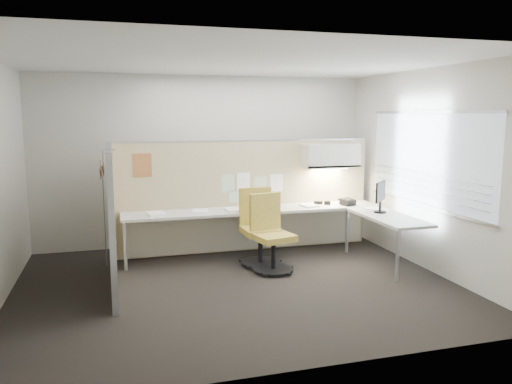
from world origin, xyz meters
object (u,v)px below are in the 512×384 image
object	(u,v)px
chair_left	(271,236)
chair_right	(259,229)
phone	(347,202)
desk	(278,218)
monitor	(381,195)

from	to	relation	value
chair_left	chair_right	size ratio (longest dim) A/B	0.97
chair_right	phone	size ratio (longest dim) A/B	4.24
desk	phone	distance (m)	1.20
monitor	desk	bearing A→B (deg)	109.46
desk	phone	size ratio (longest dim) A/B	15.59
desk	chair_left	xyz separation A→B (m)	(-0.32, -0.66, -0.11)
chair_left	chair_right	xyz separation A→B (m)	(-0.07, 0.37, 0.01)
monitor	chair_left	bearing A→B (deg)	135.13
chair_right	phone	world-z (taller)	chair_right
desk	phone	world-z (taller)	phone
chair_left	phone	bearing A→B (deg)	11.80
desk	chair_right	size ratio (longest dim) A/B	3.68
chair_right	monitor	bearing A→B (deg)	-14.10
monitor	phone	xyz separation A→B (m)	(-0.19, 0.69, -0.21)
monitor	phone	bearing A→B (deg)	60.18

